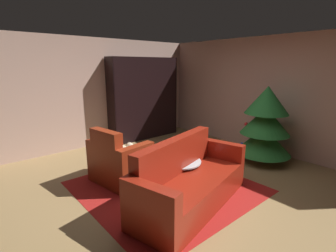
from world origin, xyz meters
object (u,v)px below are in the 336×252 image
bottle_on_table (170,158)px  decorated_tree (265,124)px  bookshelf_unit (148,99)px  armchair_red (119,163)px  coffee_table (180,163)px  couch_red (189,183)px  book_stack_on_table (180,159)px

bottle_on_table → decorated_tree: (0.28, 2.22, 0.23)m
bookshelf_unit → armchair_red: (1.89, -2.00, -0.71)m
bookshelf_unit → coffee_table: 3.09m
armchair_red → decorated_tree: bearing=68.2°
bookshelf_unit → decorated_tree: bearing=12.6°
bookshelf_unit → bottle_on_table: bookshelf_unit is taller
decorated_tree → couch_red: bearing=-85.8°
couch_red → book_stack_on_table: (-0.39, 0.19, 0.19)m
bookshelf_unit → couch_red: bookshelf_unit is taller
bookshelf_unit → coffee_table: bookshelf_unit is taller
book_stack_on_table → decorated_tree: 2.09m
bookshelf_unit → couch_red: (3.12, -1.59, -0.73)m
bottle_on_table → decorated_tree: bearing=82.9°
couch_red → book_stack_on_table: 0.48m
book_stack_on_table → bottle_on_table: bearing=-107.0°
bookshelf_unit → bottle_on_table: (2.68, -1.56, -0.49)m
bottle_on_table → couch_red: bearing=-4.3°
armchair_red → bottle_on_table: 0.93m
bookshelf_unit → armchair_red: 2.84m
coffee_table → decorated_tree: decorated_tree is taller
coffee_table → decorated_tree: (0.26, 2.04, 0.37)m
coffee_table → bottle_on_table: bearing=-94.8°
armchair_red → decorated_tree: (1.06, 2.65, 0.45)m
couch_red → bottle_on_table: couch_red is taller
book_stack_on_table → decorated_tree: decorated_tree is taller
armchair_red → bottle_on_table: armchair_red is taller
coffee_table → book_stack_on_table: 0.10m
armchair_red → coffee_table: armchair_red is taller
armchair_red → decorated_tree: size_ratio=0.67×
armchair_red → coffee_table: 1.02m
bookshelf_unit → decorated_tree: bookshelf_unit is taller
armchair_red → coffee_table: bearing=37.7°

